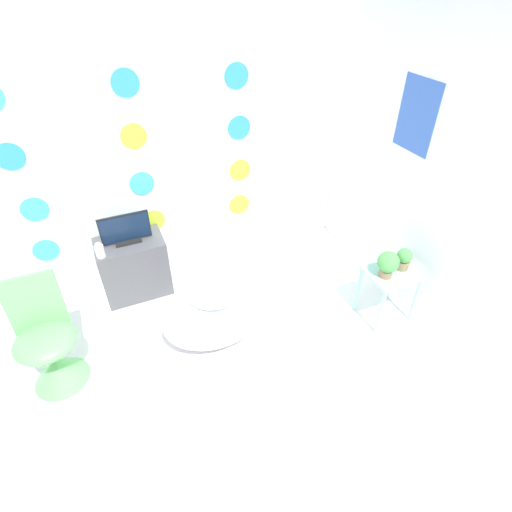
% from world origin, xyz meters
% --- Properties ---
extents(ground_plane, '(12.00, 12.00, 0.00)m').
position_xyz_m(ground_plane, '(0.00, 0.00, 0.00)').
color(ground_plane, white).
extents(wall_back_dotted, '(4.74, 0.05, 2.60)m').
position_xyz_m(wall_back_dotted, '(-0.00, 2.17, 1.30)').
color(wall_back_dotted, white).
rests_on(wall_back_dotted, ground_plane).
extents(wall_right, '(0.06, 3.15, 2.60)m').
position_xyz_m(wall_right, '(1.89, 1.08, 1.30)').
color(wall_right, white).
rests_on(wall_right, ground_plane).
extents(rug, '(1.36, 0.82, 0.01)m').
position_xyz_m(rug, '(0.17, 1.04, 0.00)').
color(rug, silver).
rests_on(rug, ground_plane).
extents(bathtub, '(0.83, 0.52, 0.55)m').
position_xyz_m(bathtub, '(0.22, 1.12, 0.28)').
color(bathtub, white).
rests_on(bathtub, ground_plane).
extents(chair, '(0.41, 0.41, 0.85)m').
position_xyz_m(chair, '(-0.95, 1.21, 0.27)').
color(chair, '#66C166').
rests_on(chair, ground_plane).
extents(tv_cabinet, '(0.56, 0.36, 0.55)m').
position_xyz_m(tv_cabinet, '(-0.25, 1.94, 0.28)').
color(tv_cabinet, '#4C4C51').
rests_on(tv_cabinet, ground_plane).
extents(tv, '(0.41, 0.12, 0.26)m').
position_xyz_m(tv, '(-0.25, 1.94, 0.66)').
color(tv, black).
rests_on(tv, tv_cabinet).
extents(vase, '(0.07, 0.07, 0.13)m').
position_xyz_m(vase, '(-0.48, 1.82, 0.61)').
color(vase, white).
rests_on(vase, tv_cabinet).
extents(side_table, '(0.40, 0.35, 0.48)m').
position_xyz_m(side_table, '(1.60, 0.79, 0.38)').
color(side_table, '#99E0D8').
rests_on(side_table, ground_plane).
extents(potted_plant_left, '(0.17, 0.17, 0.22)m').
position_xyz_m(potted_plant_left, '(1.51, 0.78, 0.60)').
color(potted_plant_left, '#8C6B4C').
rests_on(potted_plant_left, side_table).
extents(potted_plant_right, '(0.12, 0.12, 0.18)m').
position_xyz_m(potted_plant_right, '(1.69, 0.80, 0.57)').
color(potted_plant_right, '#8C6B4C').
rests_on(potted_plant_right, side_table).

